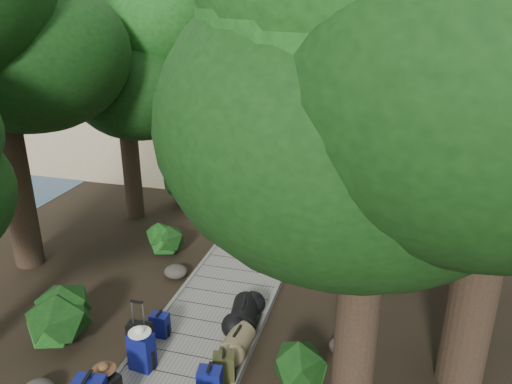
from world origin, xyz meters
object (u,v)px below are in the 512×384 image
(backpack_left_d, at_px, (160,324))
(sun_lounger, at_px, (404,159))
(duffel_right_khaki, at_px, (237,342))
(duffel_right_black, at_px, (244,314))
(backpack_left_c, at_px, (142,350))
(suitcase_on_boardwalk, at_px, (140,340))
(backpack_right_c, at_px, (210,383))
(kayak, at_px, (247,148))
(lone_suitcase_on_sand, at_px, (308,164))
(backpack_right_d, at_px, (224,366))

(backpack_left_d, xyz_separation_m, sun_lounger, (4.24, 11.56, -0.03))
(duffel_right_khaki, xyz_separation_m, duffel_right_black, (-0.11, 0.77, 0.03))
(backpack_left_c, height_order, backpack_left_d, backpack_left_c)
(suitcase_on_boardwalk, bearing_deg, duffel_right_black, 36.97)
(backpack_right_c, relative_size, duffel_right_khaki, 0.96)
(backpack_left_c, height_order, kayak, backpack_left_c)
(duffel_right_black, xyz_separation_m, lone_suitcase_on_sand, (-0.45, 9.30, 0.01))
(sun_lounger, bearing_deg, lone_suitcase_on_sand, -150.27)
(backpack_right_d, distance_m, duffel_right_black, 1.46)
(duffel_right_khaki, height_order, lone_suitcase_on_sand, lone_suitcase_on_sand)
(duffel_right_khaki, relative_size, suitcase_on_boardwalk, 1.01)
(backpack_left_d, bearing_deg, duffel_right_black, 26.14)
(kayak, bearing_deg, sun_lounger, -15.30)
(backpack_right_c, xyz_separation_m, kayak, (-3.33, 13.16, -0.25))
(backpack_right_c, bearing_deg, lone_suitcase_on_sand, 84.85)
(backpack_right_d, distance_m, lone_suitcase_on_sand, 10.77)
(backpack_left_c, bearing_deg, backpack_left_d, 103.29)
(duffel_right_khaki, xyz_separation_m, sun_lounger, (2.73, 11.64, 0.00))
(backpack_left_d, height_order, backpack_right_d, backpack_right_d)
(backpack_left_d, bearing_deg, kayak, 98.86)
(backpack_left_d, distance_m, duffel_right_black, 1.55)
(suitcase_on_boardwalk, bearing_deg, backpack_right_c, -27.04)
(suitcase_on_boardwalk, distance_m, sun_lounger, 12.89)
(backpack_right_d, relative_size, kayak, 0.17)
(backpack_right_d, bearing_deg, suitcase_on_boardwalk, 157.31)
(suitcase_on_boardwalk, bearing_deg, kayak, 94.20)
(backpack_left_d, relative_size, sun_lounger, 0.25)
(lone_suitcase_on_sand, bearing_deg, backpack_right_c, -69.03)
(backpack_right_c, distance_m, backpack_right_d, 0.46)
(backpack_left_c, bearing_deg, suitcase_on_boardwalk, 128.29)
(suitcase_on_boardwalk, relative_size, kayak, 0.20)
(lone_suitcase_on_sand, bearing_deg, duffel_right_black, -68.75)
(backpack_right_c, height_order, sun_lounger, backpack_right_c)
(duffel_right_black, height_order, sun_lounger, sun_lounger)
(duffel_right_khaki, height_order, kayak, duffel_right_khaki)
(backpack_right_c, height_order, lone_suitcase_on_sand, backpack_right_c)
(backpack_left_d, bearing_deg, duffel_right_khaki, -3.17)
(backpack_right_d, bearing_deg, backpack_left_c, 167.93)
(backpack_left_d, height_order, duffel_right_khaki, backpack_left_d)
(kayak, bearing_deg, duffel_right_khaki, -85.95)
(suitcase_on_boardwalk, height_order, sun_lounger, suitcase_on_boardwalk)
(lone_suitcase_on_sand, bearing_deg, backpack_left_d, -76.90)
(lone_suitcase_on_sand, height_order, kayak, lone_suitcase_on_sand)
(backpack_right_c, height_order, backpack_right_d, backpack_right_c)
(backpack_right_d, distance_m, sun_lounger, 12.63)
(backpack_left_d, relative_size, kayak, 0.15)
(backpack_right_d, bearing_deg, kayak, 88.78)
(duffel_right_black, xyz_separation_m, kayak, (-3.29, 11.25, -0.19))
(backpack_right_c, relative_size, backpack_right_d, 1.17)
(backpack_left_c, distance_m, suitcase_on_boardwalk, 0.33)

